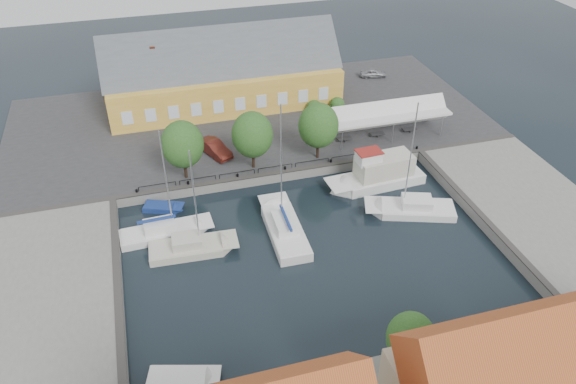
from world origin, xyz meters
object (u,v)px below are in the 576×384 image
object	(u,v)px
center_sailboat	(284,230)
launch_sw	(183,381)
warehouse	(218,76)
west_boat_b	(191,249)
east_boat_a	(412,210)
tent_canopy	(387,114)
west_boat_a	(164,233)
car_red	(214,148)
trawler	(379,176)
car_silver	(373,73)
launch_nw	(163,209)

from	to	relation	value
center_sailboat	launch_sw	world-z (taller)	center_sailboat
warehouse	west_boat_b	bearing A→B (deg)	-105.56
center_sailboat	launch_sw	distance (m)	17.40
warehouse	west_boat_b	world-z (taller)	warehouse
east_boat_a	tent_canopy	bearing A→B (deg)	77.19
west_boat_a	west_boat_b	bearing A→B (deg)	-54.53
car_red	east_boat_a	world-z (taller)	east_boat_a
center_sailboat	trawler	distance (m)	12.46
car_silver	west_boat_a	size ratio (longest dim) A/B	0.32
warehouse	launch_sw	distance (m)	41.38
trawler	car_red	bearing A→B (deg)	149.98
warehouse	car_red	size ratio (longest dim) A/B	6.04
east_boat_a	west_boat_a	bearing A→B (deg)	172.56
car_silver	west_boat_a	bearing A→B (deg)	142.98
west_boat_a	west_boat_b	distance (m)	3.51
east_boat_a	west_boat_b	world-z (taller)	east_boat_a
west_boat_b	launch_nw	size ratio (longest dim) A/B	2.61
trawler	east_boat_a	bearing A→B (deg)	-77.69
tent_canopy	east_boat_a	xyz separation A→B (m)	(-2.95, -12.97, -3.42)
east_boat_a	car_silver	bearing A→B (deg)	74.15
launch_sw	center_sailboat	bearing A→B (deg)	50.89
west_boat_b	east_boat_a	bearing A→B (deg)	-0.42
center_sailboat	east_boat_a	distance (m)	12.58
warehouse	west_boat_a	distance (m)	25.96
tent_canopy	car_red	size ratio (longest dim) A/B	2.96
tent_canopy	trawler	size ratio (longest dim) A/B	1.33
warehouse	trawler	world-z (taller)	warehouse
center_sailboat	launch_sw	bearing A→B (deg)	-129.11
car_red	trawler	world-z (taller)	trawler
tent_canopy	east_boat_a	bearing A→B (deg)	-102.81
west_boat_a	launch_nw	world-z (taller)	west_boat_a
east_boat_a	warehouse	bearing A→B (deg)	116.96
car_silver	west_boat_b	xyz separation A→B (m)	(-29.21, -28.50, -1.34)
launch_sw	tent_canopy	bearing A→B (deg)	44.55
tent_canopy	west_boat_b	world-z (taller)	west_boat_b
car_silver	tent_canopy	bearing A→B (deg)	175.32
center_sailboat	east_boat_a	world-z (taller)	center_sailboat
west_boat_a	car_red	bearing A→B (deg)	59.27
west_boat_b	west_boat_a	bearing A→B (deg)	125.47
center_sailboat	warehouse	bearing A→B (deg)	92.31
car_silver	center_sailboat	bearing A→B (deg)	157.38
car_red	west_boat_a	distance (m)	13.09
car_red	trawler	xyz separation A→B (m)	(15.30, -8.84, -0.76)
west_boat_b	warehouse	bearing A→B (deg)	74.44
west_boat_a	launch_sw	bearing A→B (deg)	-91.55
trawler	center_sailboat	bearing A→B (deg)	-156.46
tent_canopy	center_sailboat	bearing A→B (deg)	-140.97
car_red	warehouse	bearing A→B (deg)	52.55
east_boat_a	car_red	bearing A→B (deg)	139.24
tent_canopy	car_silver	xyz separation A→B (m)	(5.18, 15.68, -2.08)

